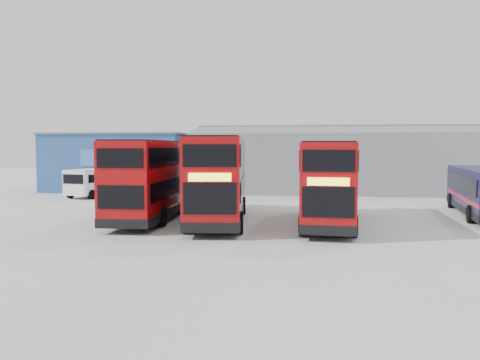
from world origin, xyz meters
The scene contains 7 objects.
ground_plane centered at (0.00, 0.00, 0.00)m, with size 120.00×120.00×0.00m, color #AEAEA8.
office_block centered at (-14.00, 17.99, 2.58)m, with size 12.30×8.32×5.12m.
maintenance_shed centered at (8.00, 20.00, 2.60)m, with size 30.50×12.00×5.89m.
double_decker_left centered at (-5.90, 1.27, 2.10)m, with size 2.65×10.02×4.22m.
double_decker_centre centered at (-2.22, 0.79, 2.18)m, with size 3.36×10.52×4.38m.
double_decker_right centered at (3.39, 0.59, 2.06)m, with size 3.09×9.92×4.13m.
panel_van centered at (-13.88, 11.80, 1.22)m, with size 3.10×5.31×2.18m.
Camera 1 is at (1.65, -23.19, 3.86)m, focal length 35.00 mm.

